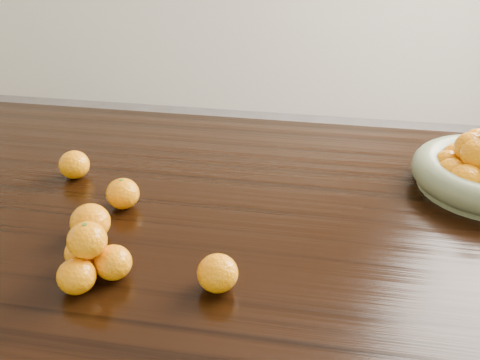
# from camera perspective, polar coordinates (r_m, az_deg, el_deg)

# --- Properties ---
(dining_table) EXTENTS (2.00, 1.00, 0.75)m
(dining_table) POSITION_cam_1_polar(r_m,az_deg,el_deg) (1.15, -1.33, -6.89)
(dining_table) COLOR black
(dining_table) RESTS_ON ground
(orange_pyramid) EXTENTS (0.12, 0.12, 0.11)m
(orange_pyramid) POSITION_cam_1_polar(r_m,az_deg,el_deg) (0.92, -15.70, -7.96)
(orange_pyramid) COLOR #FF9A07
(orange_pyramid) RESTS_ON dining_table
(loose_orange_0) EXTENTS (0.07, 0.07, 0.06)m
(loose_orange_0) POSITION_cam_1_polar(r_m,az_deg,el_deg) (1.11, -12.40, -1.43)
(loose_orange_0) COLOR #FF9A07
(loose_orange_0) RESTS_ON dining_table
(loose_orange_1) EXTENTS (0.07, 0.07, 0.07)m
(loose_orange_1) POSITION_cam_1_polar(r_m,az_deg,el_deg) (1.03, -15.67, -4.36)
(loose_orange_1) COLOR #FF9A07
(loose_orange_1) RESTS_ON dining_table
(loose_orange_2) EXTENTS (0.07, 0.07, 0.06)m
(loose_orange_2) POSITION_cam_1_polar(r_m,az_deg,el_deg) (0.87, -2.40, -9.90)
(loose_orange_2) COLOR #FF9A07
(loose_orange_2) RESTS_ON dining_table
(loose_orange_3) EXTENTS (0.07, 0.07, 0.06)m
(loose_orange_3) POSITION_cam_1_polar(r_m,az_deg,el_deg) (1.26, -17.26, 1.57)
(loose_orange_3) COLOR #FF9A07
(loose_orange_3) RESTS_ON dining_table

